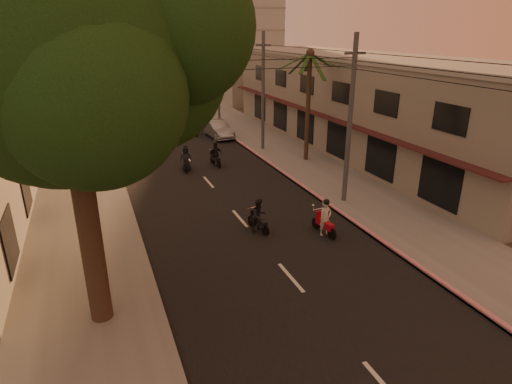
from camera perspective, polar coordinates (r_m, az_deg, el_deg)
ground at (r=15.69m, az=7.96°, el=-14.89°), size 160.00×160.00×0.00m
road at (r=32.92m, az=-9.16°, el=4.56°), size 10.00×140.00×0.02m
sidewalk_right at (r=35.18m, az=2.87°, el=5.95°), size 5.00×140.00×0.12m
sidewalk_left at (r=32.26m, az=-22.26°, el=2.99°), size 5.00×140.00×0.12m
curb_stripe at (r=29.84m, az=2.60°, el=3.28°), size 0.20×60.00×0.20m
shophouse_row at (r=35.90m, az=13.97°, el=11.53°), size 8.80×34.20×7.30m
broadleaf_tree at (r=13.11m, az=-22.65°, el=16.56°), size 9.60×8.70×12.10m
palm_tree at (r=30.69m, az=7.21°, el=17.06°), size 5.00×5.00×8.20m
utility_poles at (r=33.57m, az=0.97°, el=16.48°), size 1.20×48.26×9.00m
filler_right at (r=59.92m, az=-1.34°, el=15.03°), size 8.00×14.00×6.00m
filler_left_near at (r=46.08m, az=-30.95°, el=9.35°), size 8.00×14.00×4.40m
filler_left_far at (r=63.63m, az=-28.95°, el=13.33°), size 8.00×14.00×7.00m
scooter_red at (r=20.30m, az=9.18°, el=-3.58°), size 0.76×1.85×1.82m
scooter_mid_a at (r=20.38m, az=0.39°, el=-3.25°), size 1.04×1.73×1.72m
scooter_mid_b at (r=30.42m, az=-5.43°, el=4.94°), size 1.08×1.83×1.80m
scooter_far_a at (r=29.60m, az=-9.33°, el=4.34°), size 1.09×1.82×1.82m
scooter_far_b at (r=39.68m, az=-8.17°, el=8.50°), size 1.04×1.66×1.62m
parked_car at (r=38.81m, az=-5.14°, el=8.37°), size 2.34×4.85×1.51m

